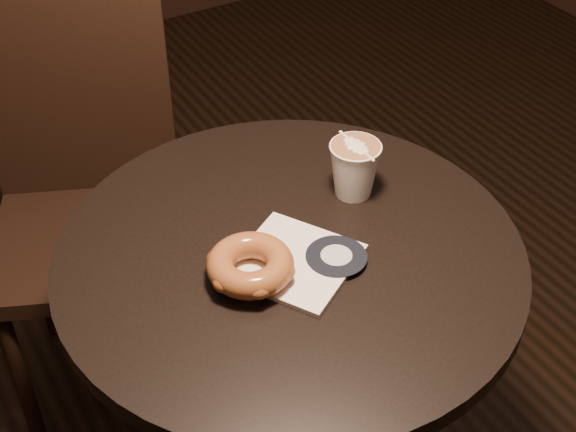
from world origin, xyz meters
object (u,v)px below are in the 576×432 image
Objects in this scene: chair at (84,174)px; pastry_bag at (295,262)px; cafe_table at (289,339)px; latte_cup at (354,170)px; doughnut at (250,265)px.

pastry_bag is at bearing -55.43° from chair.
cafe_table is 8.18× the size of latte_cup.
cafe_table is at bearing 40.92° from pastry_bag.
pastry_bag is at bearing -108.32° from cafe_table.
cafe_table is at bearing 19.14° from doughnut.
doughnut reaches higher than pastry_bag.
cafe_table is 0.77× the size of chair.
doughnut is 0.25m from latte_cup.
latte_cup is at bearing 22.28° from cafe_table.
pastry_bag is at bearing -150.14° from latte_cup.
pastry_bag is 1.30× the size of doughnut.
pastry_bag is 0.07m from doughnut.
latte_cup is (0.17, 0.10, 0.04)m from pastry_bag.
chair is 0.68m from doughnut.
chair is at bearing 102.42° from cafe_table.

